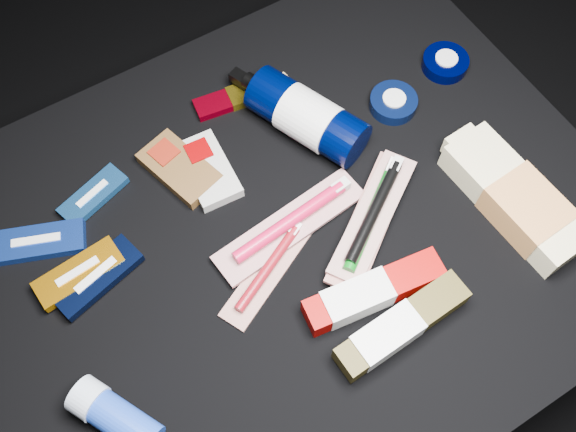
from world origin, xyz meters
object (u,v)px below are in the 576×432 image
lotion_bottle (307,117)px  deodorant_stick (114,416)px  toothpaste_carton_red (368,294)px  bodywash_bottle (516,200)px

lotion_bottle → deodorant_stick: size_ratio=1.90×
deodorant_stick → toothpaste_carton_red: size_ratio=0.63×
deodorant_stick → bodywash_bottle: bearing=-29.6°
deodorant_stick → toothpaste_carton_red: deodorant_stick is taller
lotion_bottle → toothpaste_carton_red: (-0.08, -0.28, -0.02)m
lotion_bottle → toothpaste_carton_red: bearing=-127.2°
lotion_bottle → bodywash_bottle: size_ratio=0.98×
bodywash_bottle → toothpaste_carton_red: 0.26m
lotion_bottle → deodorant_stick: (-0.44, -0.25, -0.01)m
bodywash_bottle → lotion_bottle: bearing=121.0°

